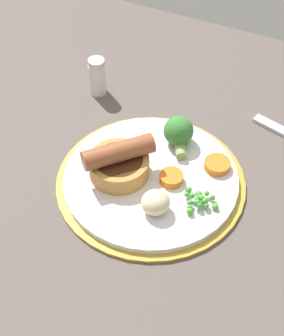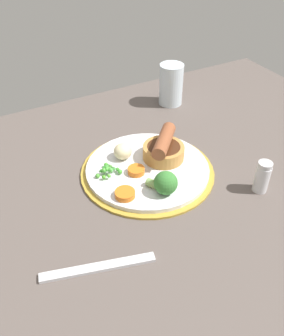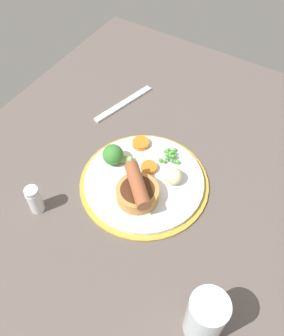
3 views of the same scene
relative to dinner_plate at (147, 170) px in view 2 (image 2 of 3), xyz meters
The scene contains 11 objects.
dining_table 4.76cm from the dinner_plate, 142.44° to the left, with size 110.00×80.00×3.00cm, color #564C47.
dinner_plate is the anchor object (origin of this frame).
sausage_pudding 5.54cm from the dinner_plate, 165.17° to the right, with size 9.05×9.30×5.73cm.
pea_pile 8.33cm from the dinner_plate, 13.01° to the right, with size 5.27×4.56×1.77cm.
broccoli_floret_near 8.67cm from the dinner_plate, 83.96° to the left, with size 4.88×6.08×4.49cm.
potato_chunk_1 6.50cm from the dinner_plate, 60.13° to the right, with size 3.78×3.90×3.28cm, color beige.
carrot_slice_0 3.29cm from the dinner_plate, 11.81° to the left, with size 3.38×3.38×1.16cm, color orange.
carrot_slice_1 9.86cm from the dinner_plate, 35.77° to the left, with size 3.77×3.77×1.13cm, color orange.
fork 25.16cm from the dinner_plate, 43.30° to the left, with size 18.00×1.60×0.60cm, color silver.
drinking_glass 30.70cm from the dinner_plate, 130.58° to the right, with size 6.16×6.16×10.69cm, color silver.
salt_shaker 22.44cm from the dinner_plate, 137.59° to the left, with size 2.85×2.85×6.57cm.
Camera 2 is at (32.83, 49.49, 51.22)cm, focal length 40.00 mm.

